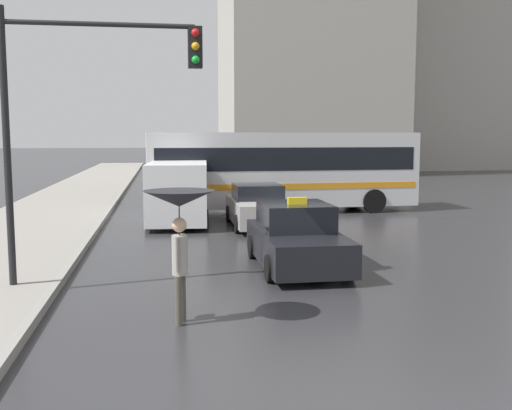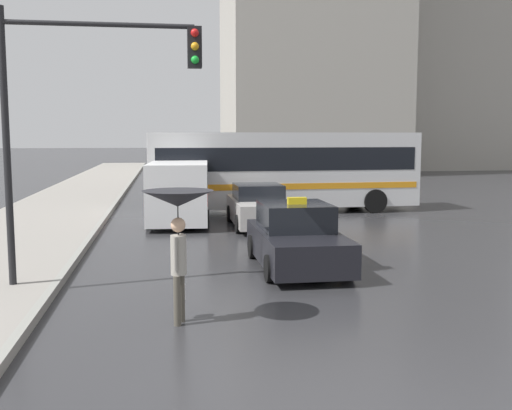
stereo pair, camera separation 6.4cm
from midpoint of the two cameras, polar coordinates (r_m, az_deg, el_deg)
name	(u,v)px [view 1 (the left image)]	position (r m, az deg, el deg)	size (l,w,h in m)	color
taxi	(296,239)	(14.19, 3.73, -3.23)	(1.91, 4.14, 1.68)	black
sedan_red	(258,207)	(20.54, 0.11, -0.21)	(1.91, 4.15, 1.45)	#B7B2AD
ambulance_van	(179,188)	(21.81, -7.44, 1.58)	(2.39, 5.63, 2.18)	silver
city_bus	(282,168)	(24.64, 2.39, 3.56)	(11.02, 2.96, 3.24)	silver
pedestrian_with_umbrella	(179,212)	(9.84, -7.51, -0.69)	(1.17, 1.17, 2.23)	#4C473D
traffic_light	(87,96)	(12.33, -15.92, 9.97)	(3.87, 0.38, 5.56)	black
building_tower_far	(434,38)	(62.12, 16.53, 15.03)	(12.18, 11.93, 24.94)	#A39E93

